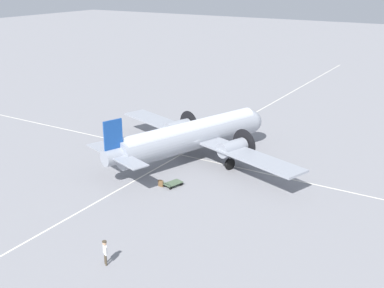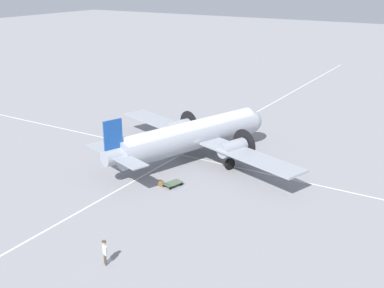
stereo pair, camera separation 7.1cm
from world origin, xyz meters
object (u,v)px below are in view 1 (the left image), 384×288
object	(u,v)px
airliner_main	(195,135)
baggage_cart	(173,183)
crew_foreground	(105,250)
suitcase_near_door	(161,183)

from	to	relation	value
airliner_main	baggage_cart	bearing A→B (deg)	-146.71
airliner_main	crew_foreground	distance (m)	19.31
airliner_main	baggage_cart	distance (m)	7.14
crew_foreground	suitcase_near_door	world-z (taller)	crew_foreground
airliner_main	crew_foreground	bearing A→B (deg)	-147.30
suitcase_near_door	baggage_cart	world-z (taller)	suitcase_near_door
airliner_main	suitcase_near_door	xyz separation A→B (m)	(-0.83, 7.15, -2.24)
airliner_main	suitcase_near_door	distance (m)	7.54
crew_foreground	baggage_cart	size ratio (longest dim) A/B	0.93
crew_foreground	suitcase_near_door	xyz separation A→B (m)	(3.80, -11.54, -0.78)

